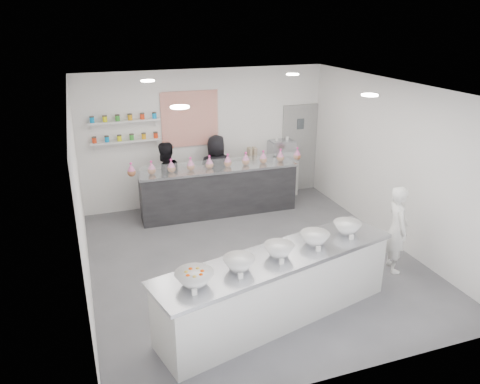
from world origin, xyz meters
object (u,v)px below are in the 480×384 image
Objects in this scene: back_bar at (219,191)px; staff_left at (165,180)px; staff_right at (217,172)px; espresso_machine at (282,150)px; espresso_ledge at (273,178)px; woman_prep at (397,229)px; prep_counter at (278,287)px.

back_bar is 2.09× the size of staff_left.
back_bar is at bearing 90.41° from staff_right.
espresso_machine is 1.67m from staff_right.
espresso_machine is at bearing 0.00° from espresso_ledge.
woman_prep is 0.92× the size of staff_left.
staff_right reaches higher than staff_left.
back_bar is at bearing 144.68° from staff_left.
espresso_ledge is at bearing 166.39° from staff_left.
staff_right is (-1.64, -0.18, -0.28)m from espresso_machine.
staff_left reaches higher than prep_counter.
staff_left is at bearing 166.56° from back_bar.
staff_left is (-2.60, -0.32, 0.37)m from espresso_ledge.
espresso_ledge is (1.82, 4.45, -0.06)m from prep_counter.
espresso_machine is 0.39× the size of woman_prep.
espresso_ledge is 2.65m from staff_left.
espresso_ledge is 3.91m from woman_prep.
staff_right reaches higher than woman_prep.
staff_left is at bearing -172.89° from espresso_ledge.
back_bar is (0.31, 3.84, 0.03)m from prep_counter.
staff_right is at bearing 70.55° from prep_counter.
prep_counter is at bearing 80.03° from staff_left.
woman_prep reaches higher than back_bar.
prep_counter is 2.49m from woman_prep.
espresso_ledge is 1.49m from staff_right.
espresso_ledge is 0.69m from espresso_machine.
espresso_machine is at bearing 20.71° from back_bar.
prep_counter is at bearing 95.45° from staff_right.
staff_right is (0.39, 4.27, 0.32)m from prep_counter.
back_bar is 0.53m from staff_right.
staff_left reaches higher than espresso_machine.
prep_counter is 2.43× the size of woman_prep.
staff_left is at bearing 17.65° from staff_right.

